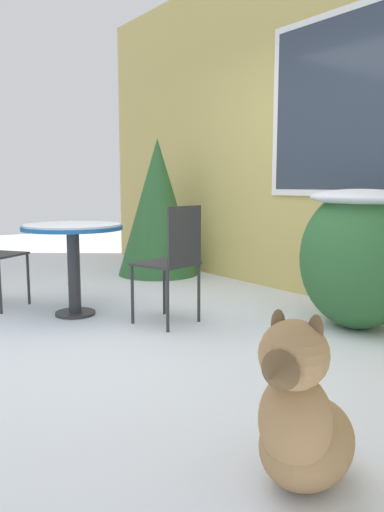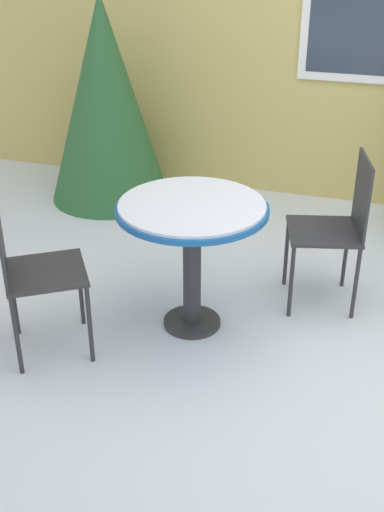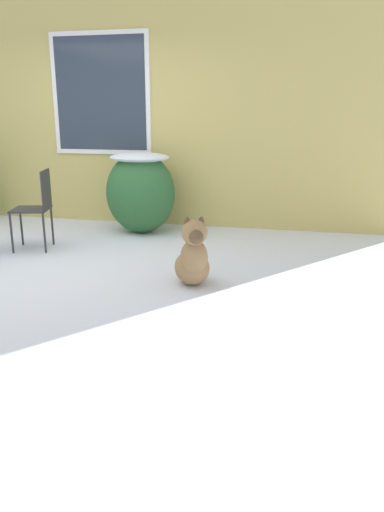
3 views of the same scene
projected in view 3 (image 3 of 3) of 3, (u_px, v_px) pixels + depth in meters
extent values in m
plane|color=silver|center=(31.00, 264.00, 5.18)|extent=(16.00, 16.00, 0.00)
cube|color=tan|center=(105.00, 100.00, 6.77)|extent=(8.00, 0.06, 3.34)
cube|color=white|center=(101.00, 94.00, 6.71)|extent=(1.39, 0.04, 1.58)
cube|color=#2D3847|center=(100.00, 94.00, 6.70)|extent=(1.27, 0.01, 1.46)
ellipsoid|color=#2D6033|center=(141.00, 193.00, 6.40)|extent=(0.90, 0.75, 1.03)
ellipsoid|color=silver|center=(140.00, 157.00, 6.28)|extent=(0.76, 0.64, 0.12)
cube|color=#2D2D30|center=(31.00, 209.00, 5.64)|extent=(0.49, 0.49, 0.02)
cube|color=#2D2D30|center=(46.00, 189.00, 5.58)|extent=(0.11, 0.36, 0.43)
cylinder|color=#2D2D30|center=(21.00, 226.00, 5.87)|extent=(0.02, 0.02, 0.45)
cylinder|color=#2D2D30|center=(12.00, 234.00, 5.52)|extent=(0.02, 0.02, 0.45)
cylinder|color=#2D2D30|center=(52.00, 226.00, 5.88)|extent=(0.02, 0.02, 0.45)
cylinder|color=#2D2D30|center=(44.00, 233.00, 5.53)|extent=(0.02, 0.02, 0.45)
ellipsoid|color=#937047|center=(192.00, 267.00, 4.58)|extent=(0.45, 0.51, 0.31)
ellipsoid|color=#937047|center=(194.00, 258.00, 4.42)|extent=(0.31, 0.29, 0.34)
sphere|color=#937047|center=(194.00, 233.00, 4.33)|extent=(0.23, 0.23, 0.23)
cone|color=brown|center=(197.00, 239.00, 4.19)|extent=(0.15, 0.13, 0.13)
ellipsoid|color=brown|center=(187.00, 223.00, 4.31)|extent=(0.06, 0.05, 0.10)
ellipsoid|color=brown|center=(201.00, 222.00, 4.33)|extent=(0.06, 0.05, 0.10)
ellipsoid|color=#937047|center=(189.00, 270.00, 4.79)|extent=(0.13, 0.21, 0.06)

